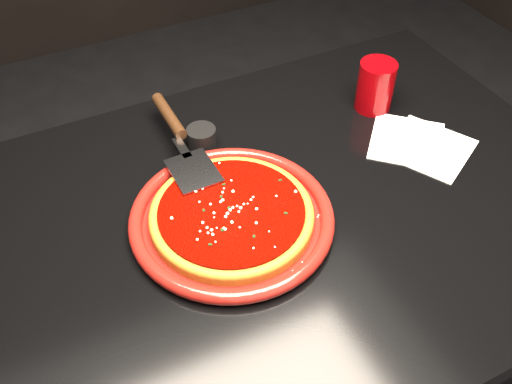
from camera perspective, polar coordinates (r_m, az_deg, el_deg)
table at (r=1.27m, az=0.80°, el=-13.76°), size 1.20×0.80×0.75m
plate at (r=0.95m, az=-2.44°, el=-2.60°), size 0.43×0.43×0.03m
pizza_crust at (r=0.95m, az=-2.45°, el=-2.44°), size 0.34×0.34×0.01m
pizza_crust_rim at (r=0.94m, az=-2.46°, el=-2.16°), size 0.34×0.34×0.02m
pizza_sauce at (r=0.94m, az=-2.47°, el=-1.96°), size 0.31×0.31×0.01m
parmesan_dusting at (r=0.93m, az=-2.48°, el=-1.67°), size 0.23×0.23×0.01m
basil_flecks at (r=0.93m, az=-2.48°, el=-1.71°), size 0.22×0.22×0.00m
pizza_server at (r=1.06m, az=-7.49°, el=5.26°), size 0.10×0.33×0.02m
cup at (r=1.19m, az=11.85°, el=10.33°), size 0.08×0.08×0.10m
napkin_a at (r=1.14m, az=16.90°, el=4.25°), size 0.20×0.20×0.00m
napkin_b at (r=1.15m, az=14.85°, el=4.98°), size 0.20×0.20×0.00m
ramekin at (r=1.09m, az=-5.45°, el=5.37°), size 0.07×0.07×0.04m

